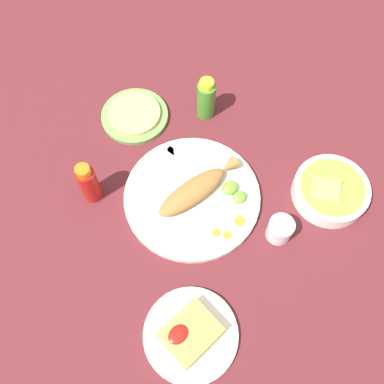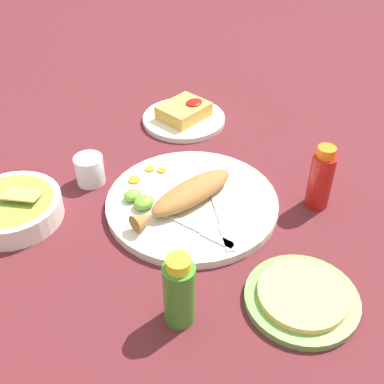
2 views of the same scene
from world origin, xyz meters
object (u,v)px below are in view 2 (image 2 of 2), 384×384
(fried_fish, at_px, (187,194))
(side_plate_fries, at_px, (184,119))
(hot_sauce_bottle_green, at_px, (179,291))
(salt_cup, at_px, (90,171))
(fork_far, at_px, (198,230))
(tortilla_plate, at_px, (302,299))
(main_plate, at_px, (192,203))
(guacamole_bowl, at_px, (13,208))
(hot_sauce_bottle_red, at_px, (321,179))
(fork_near, at_px, (222,222))

(fried_fish, distance_m, side_plate_fries, 0.36)
(hot_sauce_bottle_green, xyz_separation_m, salt_cup, (0.13, 0.40, -0.04))
(fried_fish, height_order, salt_cup, salt_cup)
(fork_far, relative_size, tortilla_plate, 0.96)
(main_plate, bearing_deg, hot_sauce_bottle_green, -141.42)
(guacamole_bowl, height_order, tortilla_plate, guacamole_bowl)
(guacamole_bowl, bearing_deg, hot_sauce_bottle_green, -83.10)
(tortilla_plate, bearing_deg, hot_sauce_bottle_red, 26.10)
(hot_sauce_bottle_green, height_order, guacamole_bowl, hot_sauce_bottle_green)
(hot_sauce_bottle_green, height_order, side_plate_fries, hot_sauce_bottle_green)
(fork_near, xyz_separation_m, salt_cup, (-0.08, 0.31, 0.01))
(side_plate_fries, bearing_deg, fried_fish, -135.38)
(hot_sauce_bottle_green, bearing_deg, tortilla_plate, -38.79)
(main_plate, relative_size, fork_near, 2.30)
(fork_far, height_order, guacamole_bowl, guacamole_bowl)
(main_plate, distance_m, guacamole_bowl, 0.36)
(fork_far, bearing_deg, fried_fish, 138.60)
(main_plate, xyz_separation_m, hot_sauce_bottle_green, (-0.22, -0.18, 0.06))
(hot_sauce_bottle_red, bearing_deg, hot_sauce_bottle_green, 178.37)
(fried_fish, distance_m, hot_sauce_bottle_red, 0.27)
(fork_near, height_order, fork_far, same)
(fork_far, relative_size, hot_sauce_bottle_red, 1.31)
(fried_fish, height_order, fork_far, fried_fish)
(hot_sauce_bottle_red, bearing_deg, main_plate, 134.37)
(hot_sauce_bottle_red, xyz_separation_m, hot_sauce_bottle_green, (-0.40, 0.01, -0.00))
(tortilla_plate, bearing_deg, fried_fish, 81.44)
(fried_fish, bearing_deg, side_plate_fries, 49.75)
(fork_near, xyz_separation_m, hot_sauce_bottle_red, (0.20, -0.09, 0.05))
(fried_fish, height_order, guacamole_bowl, guacamole_bowl)
(hot_sauce_bottle_green, height_order, salt_cup, hot_sauce_bottle_green)
(hot_sauce_bottle_red, distance_m, salt_cup, 0.49)
(fork_near, distance_m, side_plate_fries, 0.43)
(side_plate_fries, height_order, guacamole_bowl, guacamole_bowl)
(fork_near, xyz_separation_m, side_plate_fries, (0.25, 0.34, -0.01))
(hot_sauce_bottle_red, relative_size, hot_sauce_bottle_green, 1.04)
(fork_far, bearing_deg, main_plate, 131.92)
(fork_far, xyz_separation_m, hot_sauce_bottle_green, (-0.16, -0.10, 0.04))
(guacamole_bowl, bearing_deg, side_plate_fries, 1.15)
(fork_far, distance_m, salt_cup, 0.30)
(hot_sauce_bottle_green, bearing_deg, fork_near, 22.12)
(fried_fish, xyz_separation_m, fork_near, (-0.00, -0.09, -0.02))
(hot_sauce_bottle_red, xyz_separation_m, salt_cup, (-0.27, 0.41, -0.04))
(hot_sauce_bottle_green, bearing_deg, main_plate, 38.58)
(hot_sauce_bottle_red, relative_size, salt_cup, 2.20)
(salt_cup, relative_size, side_plate_fries, 0.30)
(salt_cup, height_order, tortilla_plate, salt_cup)
(hot_sauce_bottle_green, bearing_deg, fried_fish, 40.40)
(fried_fish, relative_size, hot_sauce_bottle_red, 1.80)
(fork_far, relative_size, salt_cup, 2.88)
(hot_sauce_bottle_green, distance_m, salt_cup, 0.42)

